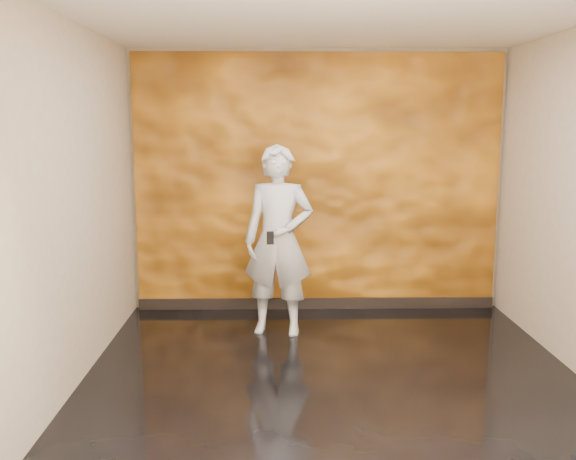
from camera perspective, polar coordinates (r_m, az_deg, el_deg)
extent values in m
cube|color=black|center=(5.33, 3.92, -12.90)|extent=(4.00, 4.00, 0.01)
cube|color=tan|center=(6.95, 2.60, 4.34)|extent=(4.00, 0.02, 2.80)
cube|color=tan|center=(3.01, 7.57, -2.56)|extent=(4.00, 0.02, 2.80)
cube|color=tan|center=(5.18, -18.51, 2.09)|extent=(0.02, 4.00, 2.80)
cube|color=white|center=(4.99, 4.30, 18.42)|extent=(4.00, 4.00, 0.01)
cube|color=orange|center=(6.91, 2.62, 4.15)|extent=(3.90, 0.06, 2.75)
cube|color=black|center=(7.12, 2.56, -6.52)|extent=(3.90, 0.04, 0.12)
imported|color=#969BA6|center=(6.14, -0.86, -0.94)|extent=(0.73, 0.54, 1.82)
cube|color=black|center=(5.87, -1.59, -0.71)|extent=(0.07, 0.02, 0.12)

